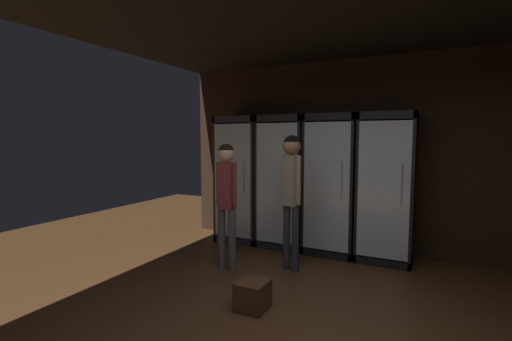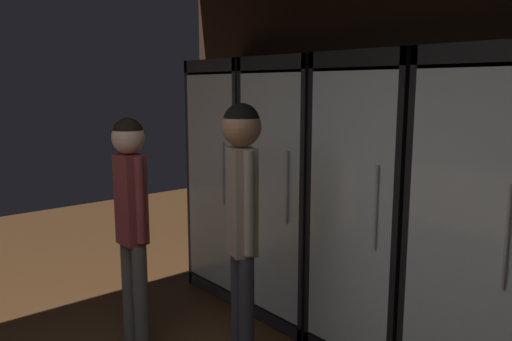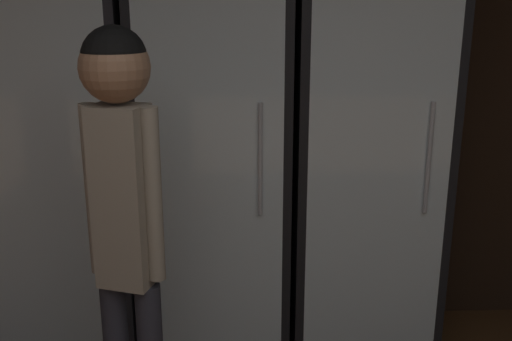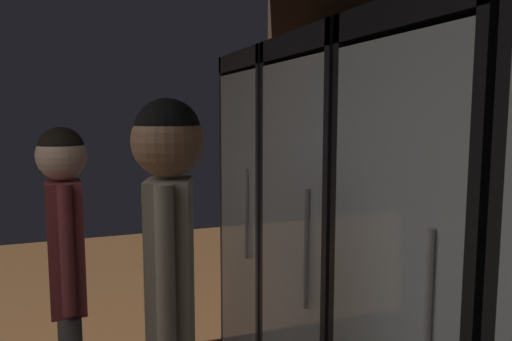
# 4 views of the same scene
# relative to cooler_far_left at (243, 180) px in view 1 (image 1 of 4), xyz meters

# --- Properties ---
(wall_back) EXTENTS (6.00, 0.06, 2.80)m
(wall_back) POSITION_rel_cooler_far_left_xyz_m (1.99, 0.29, 0.43)
(wall_back) COLOR black
(wall_back) RESTS_ON ground
(ceiling_panel) EXTENTS (6.00, 8.00, 0.06)m
(ceiling_panel) POSITION_rel_cooler_far_left_xyz_m (1.99, -1.74, 1.86)
(ceiling_panel) COLOR black
(ceiling_panel) RESTS_ON wall_back
(cooler_far_left) EXTENTS (0.71, 0.60, 1.99)m
(cooler_far_left) POSITION_rel_cooler_far_left_xyz_m (0.00, 0.00, 0.00)
(cooler_far_left) COLOR #2B2B30
(cooler_far_left) RESTS_ON ground
(cooler_left) EXTENTS (0.71, 0.60, 1.99)m
(cooler_left) POSITION_rel_cooler_far_left_xyz_m (0.74, -0.00, 0.01)
(cooler_left) COLOR black
(cooler_left) RESTS_ON ground
(cooler_center) EXTENTS (0.71, 0.60, 1.99)m
(cooler_center) POSITION_rel_cooler_far_left_xyz_m (1.47, -0.00, 0.00)
(cooler_center) COLOR black
(cooler_center) RESTS_ON ground
(cooler_right) EXTENTS (0.71, 0.60, 1.99)m
(cooler_right) POSITION_rel_cooler_far_left_xyz_m (2.21, 0.00, 0.00)
(cooler_right) COLOR black
(cooler_right) RESTS_ON ground
(shopper_near) EXTENTS (0.27, 0.22, 1.69)m
(shopper_near) POSITION_rel_cooler_far_left_xyz_m (1.21, -0.95, 0.15)
(shopper_near) COLOR #2D2D38
(shopper_near) RESTS_ON ground
(shopper_far) EXTENTS (0.28, 0.21, 1.59)m
(shopper_far) POSITION_rel_cooler_far_left_xyz_m (0.47, -1.27, 0.03)
(shopper_far) COLOR #4C4C4C
(shopper_far) RESTS_ON ground
(wine_crate_floor) EXTENTS (0.28, 0.30, 0.28)m
(wine_crate_floor) POSITION_rel_cooler_far_left_xyz_m (1.25, -2.07, -0.83)
(wine_crate_floor) COLOR #4C2D19
(wine_crate_floor) RESTS_ON ground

